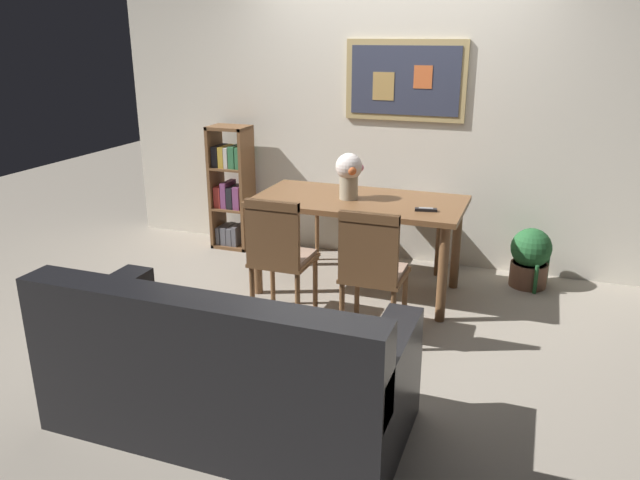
% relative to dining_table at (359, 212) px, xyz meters
% --- Properties ---
extents(ground_plane, '(12.00, 12.00, 0.00)m').
position_rel_dining_table_xyz_m(ground_plane, '(0.04, -0.36, -0.65)').
color(ground_plane, gray).
extents(wall_back_with_painting, '(5.20, 0.14, 2.60)m').
position_rel_dining_table_xyz_m(wall_back_with_painting, '(0.04, 0.88, 0.66)').
color(wall_back_with_painting, silver).
rests_on(wall_back_with_painting, ground_plane).
extents(dining_table, '(1.59, 0.81, 0.75)m').
position_rel_dining_table_xyz_m(dining_table, '(0.00, 0.00, 0.00)').
color(dining_table, brown).
rests_on(dining_table, ground_plane).
extents(dining_chair_far_right, '(0.40, 0.41, 0.91)m').
position_rel_dining_table_xyz_m(dining_chair_far_right, '(0.37, 0.78, -0.11)').
color(dining_chair_far_right, brown).
rests_on(dining_chair_far_right, ground_plane).
extents(dining_chair_far_left, '(0.40, 0.41, 0.91)m').
position_rel_dining_table_xyz_m(dining_chair_far_left, '(-0.37, 0.78, -0.11)').
color(dining_chair_far_left, brown).
rests_on(dining_chair_far_left, ground_plane).
extents(dining_chair_near_right, '(0.40, 0.41, 0.91)m').
position_rel_dining_table_xyz_m(dining_chair_near_right, '(0.33, -0.78, -0.11)').
color(dining_chair_near_right, brown).
rests_on(dining_chair_near_right, ground_plane).
extents(dining_chair_near_left, '(0.40, 0.41, 0.91)m').
position_rel_dining_table_xyz_m(dining_chair_near_left, '(-0.35, -0.73, -0.11)').
color(dining_chair_near_left, brown).
rests_on(dining_chair_near_left, ground_plane).
extents(leather_couch, '(1.80, 0.84, 0.84)m').
position_rel_dining_table_xyz_m(leather_couch, '(-0.11, -1.95, -0.34)').
color(leather_couch, black).
rests_on(leather_couch, ground_plane).
extents(bookshelf, '(0.36, 0.28, 1.15)m').
position_rel_dining_table_xyz_m(bookshelf, '(-1.42, 0.61, -0.09)').
color(bookshelf, brown).
rests_on(bookshelf, ground_plane).
extents(potted_ivy, '(0.32, 0.33, 0.54)m').
position_rel_dining_table_xyz_m(potted_ivy, '(1.27, 0.56, -0.41)').
color(potted_ivy, brown).
rests_on(potted_ivy, ground_plane).
extents(flower_vase, '(0.21, 0.20, 0.35)m').
position_rel_dining_table_xyz_m(flower_vase, '(-0.07, -0.02, 0.30)').
color(flower_vase, tan).
rests_on(flower_vase, dining_table).
extents(tv_remote, '(0.16, 0.07, 0.02)m').
position_rel_dining_table_xyz_m(tv_remote, '(0.54, -0.16, 0.11)').
color(tv_remote, black).
rests_on(tv_remote, dining_table).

